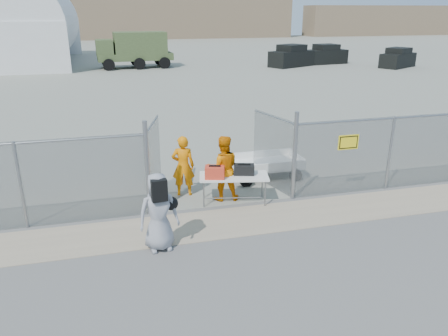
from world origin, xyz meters
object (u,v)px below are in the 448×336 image
object	(u,v)px
folding_table	(234,189)
security_worker_right	(223,168)
visitor	(159,212)
security_worker_left	(183,166)
utility_trailer	(264,166)

from	to	relation	value
folding_table	security_worker_right	bearing A→B (deg)	142.54
folding_table	visitor	bearing A→B (deg)	-126.69
folding_table	security_worker_right	distance (m)	0.64
folding_table	security_worker_left	xyz separation A→B (m)	(-1.25, 0.85, 0.49)
security_worker_left	utility_trailer	bearing A→B (deg)	-151.80
security_worker_right	folding_table	bearing A→B (deg)	138.27
folding_table	utility_trailer	size ratio (longest dim) A/B	0.63
security_worker_right	visitor	distance (m)	3.05
folding_table	security_worker_left	size ratio (longest dim) A/B	1.06
folding_table	security_worker_left	bearing A→B (deg)	157.84
folding_table	visitor	size ratio (longest dim) A/B	1.05
security_worker_left	visitor	xyz separation A→B (m)	(-1.01, -2.84, 0.01)
security_worker_left	security_worker_right	distance (m)	1.17
security_worker_left	utility_trailer	xyz separation A→B (m)	(2.72, 0.79, -0.52)
folding_table	visitor	xyz separation A→B (m)	(-2.27, -1.99, 0.50)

